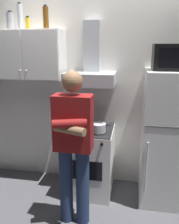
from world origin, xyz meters
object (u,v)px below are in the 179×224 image
(microwave, at_px, (175,57))
(bottle_spice_jar, at_px, (28,23))
(bottle_vodka_clear, at_px, (20,17))
(bottle_canister_steel, at_px, (10,21))
(range_hood, at_px, (91,68))
(stove_oven, at_px, (89,160))
(upper_cabinet, at_px, (28,55))
(refrigerator, at_px, (168,138))
(bottle_beer_brown, at_px, (46,18))
(person_standing, at_px, (73,145))
(cooking_pot, at_px, (98,128))

(microwave, height_order, bottle_spice_jar, bottle_spice_jar)
(microwave, bearing_deg, bottle_vodka_clear, 177.32)
(bottle_vodka_clear, distance_m, bottle_spice_jar, 0.11)
(microwave, xyz_separation_m, bottle_canister_steel, (-1.94, 0.07, 0.41))
(range_hood, bearing_deg, stove_oven, -90.00)
(upper_cabinet, xyz_separation_m, microwave, (1.75, -0.11, -0.01))
(microwave, bearing_deg, bottle_spice_jar, 175.95)
(refrigerator, distance_m, bottle_canister_steel, 2.36)
(range_hood, bearing_deg, upper_cabinet, -179.91)
(bottle_vodka_clear, relative_size, bottle_beer_brown, 1.14)
(stove_oven, relative_size, range_hood, 1.17)
(bottle_spice_jar, bearing_deg, refrigerator, -4.65)
(person_standing, bearing_deg, bottle_vodka_clear, 138.78)
(upper_cabinet, height_order, bottle_canister_steel, bottle_canister_steel)
(stove_oven, height_order, range_hood, range_hood)
(microwave, relative_size, bottle_spice_jar, 3.08)
(bottle_spice_jar, bearing_deg, bottle_canister_steel, -166.71)
(cooking_pot, distance_m, bottle_beer_brown, 1.43)
(upper_cabinet, relative_size, refrigerator, 0.56)
(refrigerator, distance_m, bottle_spice_jar, 2.18)
(bottle_beer_brown, bearing_deg, stove_oven, -10.62)
(upper_cabinet, xyz_separation_m, bottle_vodka_clear, (-0.06, -0.02, 0.45))
(refrigerator, bearing_deg, bottle_beer_brown, 176.16)
(range_hood, height_order, bottle_beer_brown, bottle_beer_brown)
(range_hood, relative_size, bottle_spice_jar, 4.82)
(stove_oven, xyz_separation_m, microwave, (0.95, 0.02, 1.31))
(person_standing, bearing_deg, bottle_canister_steel, 143.24)
(microwave, xyz_separation_m, bottle_vodka_clear, (-1.81, 0.08, 0.46))
(upper_cabinet, bearing_deg, refrigerator, -4.07)
(upper_cabinet, height_order, microwave, upper_cabinet)
(bottle_spice_jar, bearing_deg, range_hood, -1.12)
(bottle_vodka_clear, distance_m, bottle_beer_brown, 0.32)
(upper_cabinet, height_order, stove_oven, upper_cabinet)
(bottle_spice_jar, bearing_deg, cooking_pot, -15.94)
(microwave, relative_size, bottle_canister_steel, 2.26)
(person_standing, xyz_separation_m, bottle_spice_jar, (-0.73, 0.75, 1.22))
(refrigerator, xyz_separation_m, microwave, (-0.00, 0.02, 0.94))
(cooking_pot, bearing_deg, bottle_spice_jar, 164.06)
(range_hood, height_order, refrigerator, range_hood)
(range_hood, relative_size, refrigerator, 0.47)
(person_standing, xyz_separation_m, bottle_canister_steel, (-0.94, 0.70, 1.25))
(person_standing, bearing_deg, upper_cabinet, 135.74)
(range_hood, bearing_deg, person_standing, -93.91)
(upper_cabinet, height_order, refrigerator, upper_cabinet)
(microwave, height_order, bottle_vodka_clear, bottle_vodka_clear)
(upper_cabinet, distance_m, bottle_spice_jar, 0.37)
(cooking_pot, xyz_separation_m, bottle_beer_brown, (-0.67, 0.22, 1.25))
(refrigerator, distance_m, bottle_vodka_clear, 2.29)
(upper_cabinet, relative_size, bottle_canister_steel, 4.23)
(bottle_canister_steel, bearing_deg, stove_oven, -5.45)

